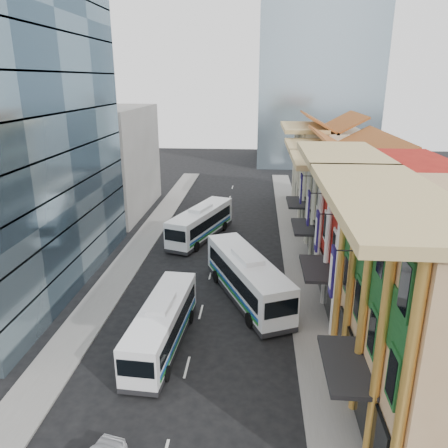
# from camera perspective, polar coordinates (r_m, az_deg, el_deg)

# --- Properties ---
(sidewalk_right) EXTENTS (3.00, 90.00, 0.15)m
(sidewalk_right) POSITION_cam_1_polar(r_m,az_deg,el_deg) (41.34, 10.09, -6.78)
(sidewalk_right) COLOR slate
(sidewalk_right) RESTS_ON ground
(sidewalk_left) EXTENTS (3.00, 90.00, 0.15)m
(sidewalk_left) POSITION_cam_1_polar(r_m,az_deg,el_deg) (43.03, -13.17, -5.96)
(sidewalk_left) COLOR slate
(sidewalk_left) RESTS_ON ground
(shophouse_tan) EXTENTS (8.00, 14.00, 12.00)m
(shophouse_tan) POSITION_cam_1_polar(r_m,az_deg,el_deg) (25.26, 27.23, -10.82)
(shophouse_tan) COLOR tan
(shophouse_tan) RESTS_ON ground
(shophouse_red) EXTENTS (8.00, 10.00, 12.00)m
(shophouse_red) POSITION_cam_1_polar(r_m,az_deg,el_deg) (35.62, 20.19, -1.56)
(shophouse_red) COLOR #9E1911
(shophouse_red) RESTS_ON ground
(shophouse_cream_near) EXTENTS (8.00, 9.00, 10.00)m
(shophouse_cream_near) POSITION_cam_1_polar(r_m,az_deg,el_deg) (44.67, 16.96, 1.37)
(shophouse_cream_near) COLOR beige
(shophouse_cream_near) RESTS_ON ground
(shophouse_cream_mid) EXTENTS (8.00, 9.00, 10.00)m
(shophouse_cream_mid) POSITION_cam_1_polar(r_m,az_deg,el_deg) (53.18, 15.00, 4.21)
(shophouse_cream_mid) COLOR beige
(shophouse_cream_mid) RESTS_ON ground
(shophouse_cream_far) EXTENTS (8.00, 12.00, 11.00)m
(shophouse_cream_far) POSITION_cam_1_polar(r_m,az_deg,el_deg) (63.19, 13.41, 6.98)
(shophouse_cream_far) COLOR beige
(shophouse_cream_far) RESTS_ON ground
(office_block_far) EXTENTS (10.00, 18.00, 14.00)m
(office_block_far) POSITION_cam_1_polar(r_m,az_deg,el_deg) (61.62, -14.89, 8.00)
(office_block_far) COLOR gray
(office_block_far) RESTS_ON ground
(bus_left_near) EXTENTS (3.24, 10.93, 3.46)m
(bus_left_near) POSITION_cam_1_polar(r_m,az_deg,el_deg) (30.60, -8.07, -12.75)
(bus_left_near) COLOR white
(bus_left_near) RESTS_ON ground
(bus_left_far) EXTENTS (6.57, 12.25, 3.84)m
(bus_left_far) POSITION_cam_1_polar(r_m,az_deg,el_deg) (49.91, -3.03, 0.22)
(bus_left_far) COLOR white
(bus_left_far) RESTS_ON ground
(bus_right) EXTENTS (7.80, 12.78, 4.06)m
(bus_right) POSITION_cam_1_polar(r_m,az_deg,el_deg) (36.18, 3.03, -6.88)
(bus_right) COLOR white
(bus_right) RESTS_ON ground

